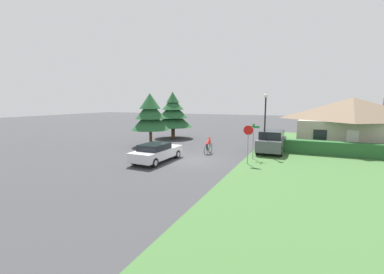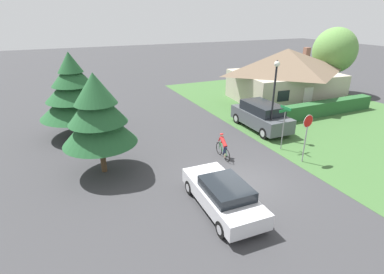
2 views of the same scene
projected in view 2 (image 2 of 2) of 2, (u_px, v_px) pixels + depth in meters
The scene contains 13 objects.
ground_plane at pixel (244, 182), 14.98m from camera, with size 140.00×140.00×0.00m, color #38383A.
grass_verge_right at pixel (344, 124), 22.82m from camera, with size 16.00×36.00×0.01m, color #3D6633.
cottage_house at pixel (285, 74), 28.17m from camera, with size 10.31×8.34×4.84m.
hedge_row at pixel (315, 110), 24.27m from camera, with size 11.94×0.90×1.15m, color #285B2D.
sedan_left_lane at pixel (223, 195), 12.67m from camera, with size 2.05×4.71×1.38m.
cyclist at pixel (223, 147), 17.26m from camera, with size 0.44×1.73×1.46m.
parked_suv_right at pixel (261, 116), 21.54m from camera, with size 2.14×4.96×1.93m.
stop_sign at pixel (307, 129), 16.28m from camera, with size 0.72×0.09×2.80m.
street_lamp at pixel (274, 88), 19.08m from camera, with size 0.35×0.35×5.17m.
street_name_sign at pixel (284, 120), 17.88m from camera, with size 0.90×0.90×2.74m.
conifer_tall_near at pixel (97, 114), 14.80m from camera, with size 3.74×3.74×5.26m.
conifer_tall_far at pixel (74, 92), 19.64m from camera, with size 4.67×4.67×5.61m.
deciduous_tree_right at pixel (335, 51), 30.15m from camera, with size 4.29×4.29×6.58m.
Camera 2 is at (-7.75, -10.72, 7.83)m, focal length 28.00 mm.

